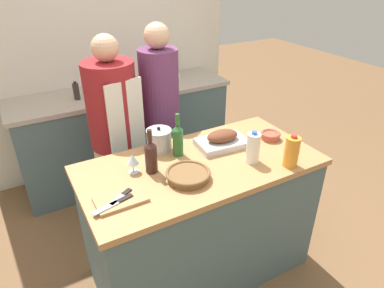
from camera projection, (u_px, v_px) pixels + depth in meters
name	position (u px, v px, depth m)	size (l,w,h in m)	color
ground_plane	(199.00, 266.00, 2.61)	(12.00, 12.00, 0.00)	brown
kitchen_island	(200.00, 219.00, 2.38)	(1.52, 0.76, 0.93)	#4C666B
back_counter	(126.00, 133.00, 3.52)	(2.11, 0.60, 0.94)	#4C666B
back_wall	(107.00, 47.00, 3.40)	(2.61, 0.10, 2.55)	silver
roasting_pan	(222.00, 140.00, 2.33)	(0.36, 0.25, 0.12)	#BCBCC1
wicker_basket	(188.00, 175.00, 1.99)	(0.26, 0.26, 0.05)	brown
cutting_board	(121.00, 199.00, 1.82)	(0.27, 0.17, 0.02)	#AD7F51
stock_pot	(159.00, 140.00, 2.27)	(0.17, 0.17, 0.17)	#B7B7BC
mixing_bowl	(271.00, 135.00, 2.42)	(0.14, 0.14, 0.05)	#A84C38
juice_jug	(292.00, 152.00, 2.09)	(0.09, 0.09, 0.21)	orange
milk_jug	(253.00, 148.00, 2.13)	(0.09, 0.09, 0.21)	white
wine_bottle_green	(151.00, 156.00, 2.02)	(0.07, 0.07, 0.28)	#381E19
wine_bottle_dark	(178.00, 139.00, 2.19)	(0.07, 0.07, 0.29)	#28662D
wine_glass_left	(132.00, 160.00, 2.03)	(0.07, 0.07, 0.12)	silver
wine_glass_right	(292.00, 138.00, 2.27)	(0.07, 0.07, 0.12)	silver
knife_chef	(115.00, 203.00, 1.77)	(0.23, 0.08, 0.01)	#B7B7BC
knife_paring	(121.00, 196.00, 1.83)	(0.15, 0.10, 0.01)	#B7B7BC
stand_mixer	(169.00, 66.00, 3.53)	(0.18, 0.14, 0.31)	silver
condiment_bottle_tall	(144.00, 77.00, 3.35)	(0.06, 0.06, 0.19)	maroon
condiment_bottle_short	(76.00, 91.00, 3.04)	(0.05, 0.05, 0.16)	#332D28
person_cook_aproned	(115.00, 132.00, 2.61)	(0.38, 0.40, 1.62)	beige
person_cook_guest	(161.00, 115.00, 2.80)	(0.31, 0.31, 1.66)	beige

